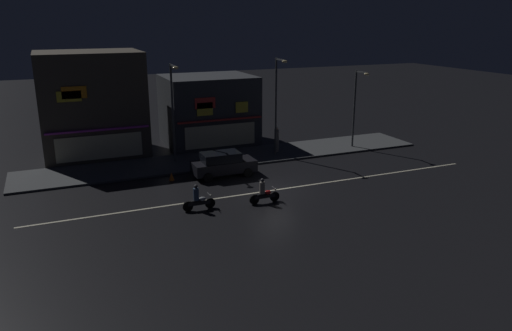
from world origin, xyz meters
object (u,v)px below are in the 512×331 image
object	(u,v)px
streetlamp_west	(173,105)
parked_car_near_kerb	(223,164)
pedestrian_on_sidewalk	(277,140)
streetlamp_east	(356,102)
motorcycle_lead	(198,199)
traffic_cone	(172,176)
streetlamp_mid	(277,99)
motorcycle_following	(264,193)

from	to	relation	value
streetlamp_west	parked_car_near_kerb	bearing A→B (deg)	-61.42
parked_car_near_kerb	pedestrian_on_sidewalk	bearing A→B (deg)	-146.46
streetlamp_east	motorcycle_lead	world-z (taller)	streetlamp_east
traffic_cone	streetlamp_east	bearing A→B (deg)	8.20
pedestrian_on_sidewalk	motorcycle_lead	world-z (taller)	pedestrian_on_sidewalk
streetlamp_west	streetlamp_east	size ratio (longest dim) A/B	1.14
streetlamp_west	motorcycle_lead	xyz separation A→B (m)	(-1.11, -9.48, -3.74)
streetlamp_mid	motorcycle_following	bearing A→B (deg)	-119.58
streetlamp_west	traffic_cone	bearing A→B (deg)	-108.34
streetlamp_west	pedestrian_on_sidewalk	size ratio (longest dim) A/B	3.63
motorcycle_lead	streetlamp_west	bearing A→B (deg)	-97.35
streetlamp_mid	pedestrian_on_sidewalk	world-z (taller)	streetlamp_mid
streetlamp_west	traffic_cone	distance (m)	5.67
streetlamp_east	traffic_cone	world-z (taller)	streetlamp_east
parked_car_near_kerb	traffic_cone	size ratio (longest dim) A/B	7.82
streetlamp_west	streetlamp_mid	bearing A→B (deg)	-7.91
traffic_cone	motorcycle_lead	bearing A→B (deg)	-88.83
streetlamp_west	motorcycle_lead	size ratio (longest dim) A/B	3.78
streetlamp_mid	motorcycle_lead	distance (m)	12.82
streetlamp_west	motorcycle_lead	distance (m)	10.25
traffic_cone	parked_car_near_kerb	bearing A→B (deg)	-6.98
streetlamp_east	pedestrian_on_sidewalk	distance (m)	7.21
motorcycle_following	streetlamp_east	bearing A→B (deg)	-150.51
parked_car_near_kerb	motorcycle_lead	world-z (taller)	parked_car_near_kerb
streetlamp_mid	traffic_cone	xyz separation A→B (m)	(-8.98, -2.64, -4.23)
streetlamp_west	parked_car_near_kerb	world-z (taller)	streetlamp_west
streetlamp_mid	streetlamp_east	bearing A→B (deg)	-2.83
streetlamp_mid	streetlamp_east	size ratio (longest dim) A/B	1.18
streetlamp_east	parked_car_near_kerb	size ratio (longest dim) A/B	1.46
parked_car_near_kerb	streetlamp_west	bearing A→B (deg)	-61.42
motorcycle_lead	traffic_cone	distance (m)	5.78
pedestrian_on_sidewalk	traffic_cone	size ratio (longest dim) A/B	3.59
motorcycle_lead	motorcycle_following	xyz separation A→B (m)	(3.84, -0.45, 0.00)
pedestrian_on_sidewalk	streetlamp_east	bearing A→B (deg)	155.89
pedestrian_on_sidewalk	motorcycle_following	bearing A→B (deg)	47.02
pedestrian_on_sidewalk	parked_car_near_kerb	distance (m)	7.10
pedestrian_on_sidewalk	traffic_cone	world-z (taller)	pedestrian_on_sidewalk
parked_car_near_kerb	motorcycle_lead	bearing A→B (deg)	57.74
traffic_cone	streetlamp_mid	bearing A→B (deg)	16.37
streetlamp_west	parked_car_near_kerb	distance (m)	5.88
parked_car_near_kerb	traffic_cone	bearing A→B (deg)	-6.98
streetlamp_west	motorcycle_following	distance (m)	10.96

